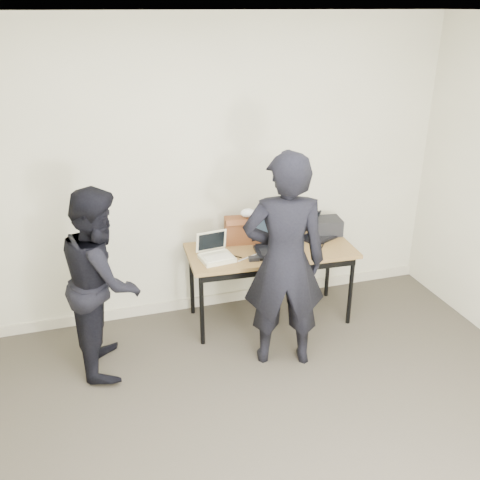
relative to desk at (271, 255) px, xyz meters
name	(u,v)px	position (x,y,z in m)	size (l,w,h in m)	color
room	(310,290)	(-0.46, -1.82, 0.69)	(4.60, 4.60, 2.80)	#3F3930
desk	(271,255)	(0.00, 0.00, 0.00)	(1.53, 0.73, 0.72)	brown
laptop_beige	(216,254)	(-0.52, -0.03, 0.10)	(0.31, 0.30, 0.22)	beige
laptop_center	(275,243)	(0.03, -0.01, 0.12)	(0.41, 0.40, 0.29)	black
laptop_right	(314,232)	(0.49, 0.14, 0.11)	(0.39, 0.38, 0.22)	black
leather_satchel	(245,229)	(-0.18, 0.23, 0.19)	(0.38, 0.23, 0.25)	brown
tissue	(248,213)	(-0.15, 0.23, 0.34)	(0.13, 0.10, 0.08)	white
equipment_box	(326,226)	(0.63, 0.19, 0.14)	(0.27, 0.22, 0.15)	black
power_brick	(254,259)	(-0.22, -0.17, 0.08)	(0.09, 0.06, 0.03)	black
cables	(268,248)	(-0.02, 0.03, 0.06)	(1.16, 0.38, 0.01)	silver
person_typist	(284,262)	(-0.12, -0.61, 0.24)	(0.65, 0.43, 1.79)	black
person_observer	(102,280)	(-1.49, -0.24, 0.10)	(0.74, 0.58, 1.52)	black
baseboard	(212,300)	(-0.46, 0.42, -0.61)	(4.50, 0.03, 0.10)	#BCB59C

